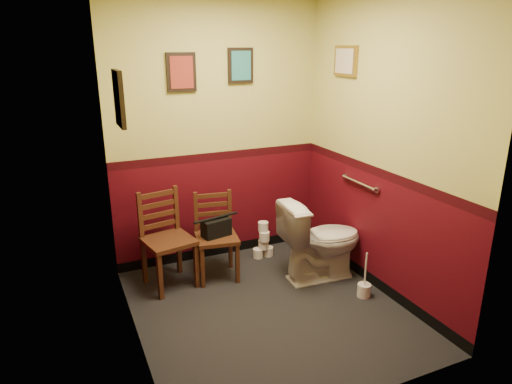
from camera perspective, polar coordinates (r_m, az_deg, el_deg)
floor at (r=4.11m, az=1.47°, el=-14.40°), size 2.20×2.40×0.00m
wall_back at (r=4.66m, az=-4.82°, el=7.41°), size 2.20×0.00×2.70m
wall_front at (r=2.59m, az=13.23°, el=-1.67°), size 2.20×0.00×2.70m
wall_left at (r=3.26m, az=-16.06°, el=2.18°), size 0.00×2.40×2.70m
wall_right at (r=4.16m, az=15.51°, el=5.54°), size 0.00×2.40×2.70m
grab_bar at (r=4.43m, az=12.74°, el=1.13°), size 0.05×0.56×0.06m
framed_print_back_a at (r=4.46m, az=-9.31°, el=14.55°), size 0.28×0.04×0.36m
framed_print_back_b at (r=4.65m, az=-1.94°, el=15.52°), size 0.26×0.04×0.34m
framed_print_left at (r=3.27m, az=-16.74°, el=11.11°), size 0.04×0.30×0.38m
framed_print_right at (r=4.54m, az=11.12°, el=15.77°), size 0.04×0.34×0.28m
toilet at (r=4.48m, az=8.15°, el=-6.00°), size 0.83×0.50×0.79m
toilet_brush at (r=4.36m, az=13.35°, el=-11.75°), size 0.12×0.12×0.44m
chair_left at (r=4.37m, az=-11.11°, el=-5.82°), size 0.50×0.50×0.91m
chair_right at (r=4.48m, az=-5.04°, el=-5.50°), size 0.45×0.45×0.84m
handbag at (r=4.40m, az=-5.00°, el=-4.44°), size 0.29×0.19×0.20m
tp_stack at (r=4.93m, az=0.93°, el=-6.31°), size 0.23×0.14×0.40m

